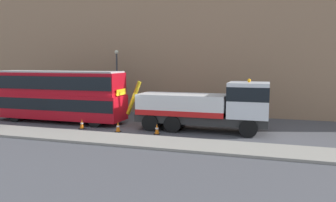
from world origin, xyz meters
The scene contains 9 objects.
ground_plane centered at (0.00, 0.00, 0.00)m, with size 120.00×120.00×0.00m, color #4C4C51.
near_kerb centered at (0.00, -4.20, 0.07)m, with size 60.00×2.80×0.15m, color gray.
building_facade centered at (0.00, 7.41, 8.07)m, with size 60.00×1.50×16.00m.
recovery_tow_truck centered at (5.74, 0.12, 1.76)m, with size 10.15×2.68×3.67m.
double_decker_bus centered at (-6.25, 0.12, 2.23)m, with size 11.06×2.60×4.06m.
traffic_cone_near_bus centered at (-2.99, -1.72, 0.34)m, with size 0.36×0.36×0.72m.
traffic_cone_midway centered at (-0.05, -1.92, 0.34)m, with size 0.36×0.36×0.72m.
traffic_cone_near_truck centered at (2.74, -1.84, 0.34)m, with size 0.36×0.36×0.72m.
street_lamp centered at (-3.57, 5.21, 3.47)m, with size 0.36×0.36×5.83m.
Camera 1 is at (9.72, -21.81, 4.72)m, focal length 34.87 mm.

